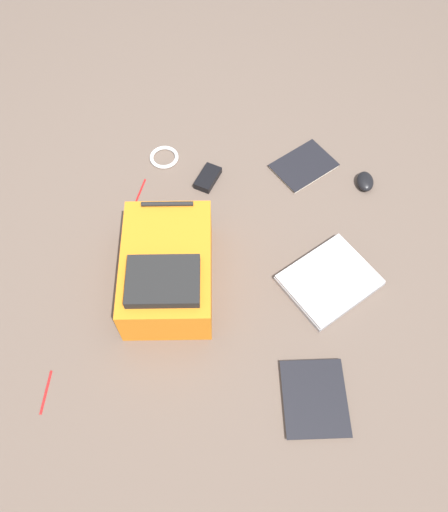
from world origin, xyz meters
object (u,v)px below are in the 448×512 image
at_px(backpack, 167,270).
at_px(laptop, 329,280).
at_px(pen_blue, 139,193).
at_px(pen_black, 46,392).
at_px(book_manual, 314,399).
at_px(book_comic, 304,166).
at_px(power_brick, 208,178).
at_px(cable_coil, 164,157).
at_px(computer_mouse, 365,181).

xyz_separation_m(backpack, laptop, (0.56, 0.05, -0.08)).
bearing_deg(backpack, pen_blue, 115.09).
bearing_deg(pen_black, book_manual, 4.02).
bearing_deg(laptop, book_comic, 100.76).
relative_size(book_manual, power_brick, 2.21).
distance_m(book_comic, pen_blue, 0.67).
bearing_deg(pen_blue, backpack, -64.91).
bearing_deg(cable_coil, laptop, -37.32).
bearing_deg(pen_blue, power_brick, 19.09).
relative_size(book_manual, computer_mouse, 2.88).
relative_size(laptop, cable_coil, 3.33).
bearing_deg(pen_black, backpack, 51.78).
distance_m(pen_black, pen_blue, 0.82).
xyz_separation_m(computer_mouse, power_brick, (-0.62, -0.04, -0.01)).
xyz_separation_m(power_brick, pen_blue, (-0.26, -0.09, -0.01)).
xyz_separation_m(backpack, book_comic, (0.46, 0.58, -0.09)).
xyz_separation_m(book_manual, power_brick, (-0.43, 0.84, 0.01)).
height_order(computer_mouse, pen_black, computer_mouse).
bearing_deg(book_manual, backpack, 144.62).
bearing_deg(pen_blue, computer_mouse, 8.26).
xyz_separation_m(book_comic, pen_blue, (-0.64, -0.20, -0.00)).
height_order(backpack, computer_mouse, backpack).
height_order(book_comic, computer_mouse, computer_mouse).
bearing_deg(book_comic, pen_blue, -162.97).
distance_m(computer_mouse, cable_coil, 0.81).
xyz_separation_m(backpack, pen_blue, (-0.18, 0.38, -0.09)).
xyz_separation_m(backpack, cable_coil, (-0.11, 0.57, -0.09)).
relative_size(book_comic, pen_blue, 2.04).
bearing_deg(computer_mouse, power_brick, 178.98).
bearing_deg(backpack, computer_mouse, 35.78).
distance_m(cable_coil, pen_black, 1.02).
relative_size(computer_mouse, cable_coil, 0.80).
relative_size(laptop, computer_mouse, 4.17).
bearing_deg(book_comic, computer_mouse, -15.81).
bearing_deg(laptop, pen_blue, 156.30).
height_order(backpack, cable_coil, backpack).
xyz_separation_m(book_manual, pen_blue, (-0.69, 0.74, -0.00)).
height_order(laptop, book_manual, laptop).
bearing_deg(power_brick, laptop, -40.96).
bearing_deg(laptop, book_manual, -96.47).
height_order(book_comic, pen_black, book_comic).
distance_m(computer_mouse, pen_blue, 0.89).
distance_m(backpack, laptop, 0.57).
bearing_deg(pen_black, pen_blue, 78.95).
bearing_deg(computer_mouse, book_comic, 159.71).
bearing_deg(book_comic, cable_coil, -178.93).
bearing_deg(backpack, book_comic, 51.18).
bearing_deg(power_brick, book_manual, -62.72).
xyz_separation_m(backpack, pen_black, (-0.33, -0.43, -0.09)).
bearing_deg(cable_coil, computer_mouse, -4.06).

